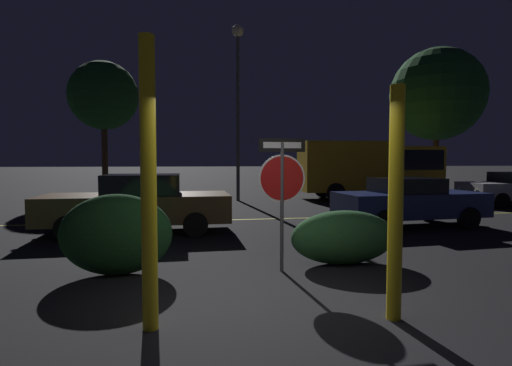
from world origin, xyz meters
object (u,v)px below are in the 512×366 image
stop_sign (282,179)px  street_lamp (238,80)px  passing_car_2 (139,204)px  yellow_pole_left (149,185)px  tree_2 (437,95)px  passing_car_3 (409,202)px  yellow_pole_right (396,204)px  delivery_truck (372,167)px  hedge_bush_2 (117,235)px  tree_1 (104,96)px  hedge_bush_3 (344,237)px

stop_sign → street_lamp: (0.78, 11.90, 3.99)m
passing_car_2 → street_lamp: size_ratio=0.59×
yellow_pole_left → tree_2: (14.66, 16.70, 4.08)m
stop_sign → yellow_pole_left: size_ratio=0.70×
yellow_pole_left → tree_2: 22.60m
stop_sign → passing_car_3: (4.56, 3.82, -0.84)m
yellow_pole_left → yellow_pole_right: (2.75, -0.19, -0.23)m
stop_sign → delivery_truck: (7.26, 11.61, 0.02)m
stop_sign → passing_car_3: size_ratio=0.52×
stop_sign → passing_car_2: bearing=122.5°
yellow_pole_right → hedge_bush_2: size_ratio=1.53×
street_lamp → tree_1: 8.07m
hedge_bush_3 → tree_2: size_ratio=0.23×
yellow_pole_right → passing_car_2: size_ratio=0.57×
yellow_pole_left → yellow_pole_right: bearing=-4.0°
yellow_pole_left → street_lamp: size_ratio=0.39×
stop_sign → street_lamp: 12.57m
passing_car_2 → street_lamp: (3.55, 7.78, 4.78)m
yellow_pole_right → tree_2: 21.11m
tree_1 → tree_2: 18.72m
yellow_pole_left → hedge_bush_2: 2.51m
yellow_pole_right → passing_car_2: bearing=119.6°
stop_sign → delivery_truck: delivery_truck is taller
tree_2 → yellow_pole_right: bearing=-125.2°
stop_sign → hedge_bush_3: stop_sign is taller
street_lamp → tree_2: bearing=13.3°
passing_car_3 → tree_2: (8.15, 10.89, 4.96)m
street_lamp → passing_car_3: bearing=-64.9°
stop_sign → tree_2: size_ratio=0.26×
delivery_truck → tree_1: bearing=-106.8°
passing_car_2 → passing_car_3: 7.34m
hedge_bush_2 → passing_car_2: size_ratio=0.37×
stop_sign → tree_2: tree_2 is taller
hedge_bush_2 → passing_car_3: size_ratio=0.42×
stop_sign → yellow_pole_right: 2.33m
delivery_truck → tree_2: bearing=122.7°
passing_car_2 → tree_2: (15.48, 10.59, 4.92)m
stop_sign → tree_1: (-5.93, 16.38, 3.78)m
passing_car_2 → tree_1: size_ratio=0.66×
yellow_pole_right → hedge_bush_3: (0.38, 2.44, -0.86)m
yellow_pole_right → hedge_bush_3: yellow_pole_right is taller
passing_car_2 → delivery_truck: delivery_truck is taller
passing_car_2 → tree_2: tree_2 is taller
street_lamp → yellow_pole_right: bearing=-89.9°
passing_car_2 → tree_1: tree_1 is taller
yellow_pole_right → tree_2: tree_2 is taller
yellow_pole_right → street_lamp: street_lamp is taller
passing_car_3 → delivery_truck: 8.28m
stop_sign → yellow_pole_right: bearing=-71.1°
hedge_bush_3 → tree_2: tree_2 is taller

